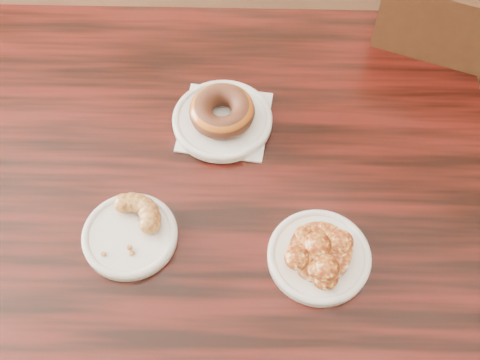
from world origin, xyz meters
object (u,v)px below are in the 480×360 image
(cafe_table, at_px, (217,302))
(glazed_donut, at_px, (222,111))
(chair_far, at_px, (443,103))
(apple_fritter, at_px, (320,251))
(cruller_fragment, at_px, (128,230))

(cafe_table, xyz_separation_m, glazed_donut, (-0.05, 0.19, 0.41))
(chair_far, xyz_separation_m, glazed_donut, (-0.40, -0.45, 0.34))
(cafe_table, height_order, apple_fritter, apple_fritter)
(glazed_donut, bearing_deg, cruller_fragment, -102.04)
(cafe_table, xyz_separation_m, chair_far, (0.35, 0.64, 0.08))
(cafe_table, bearing_deg, glazed_donut, 85.95)
(cafe_table, distance_m, cruller_fragment, 0.42)
(apple_fritter, bearing_deg, cruller_fragment, -166.73)
(cruller_fragment, bearing_deg, chair_far, 57.71)
(cafe_table, xyz_separation_m, cruller_fragment, (-0.10, -0.07, 0.40))
(glazed_donut, relative_size, apple_fritter, 0.86)
(cafe_table, distance_m, apple_fritter, 0.44)
(chair_far, relative_size, apple_fritter, 6.81)
(glazed_donut, distance_m, cruller_fragment, 0.27)
(glazed_donut, distance_m, apple_fritter, 0.30)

